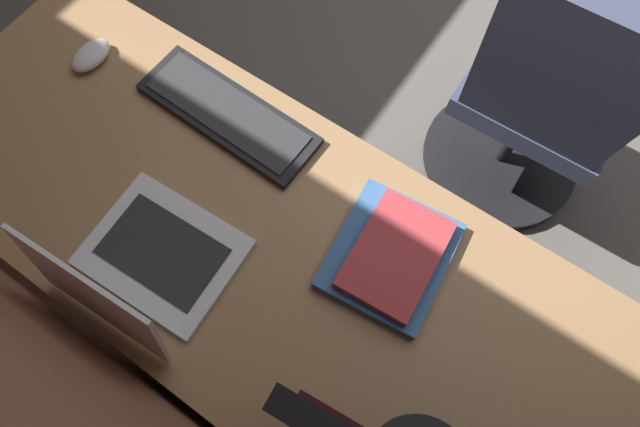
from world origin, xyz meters
The scene contains 8 objects.
floor_plane centered at (0.00, 0.00, 0.00)m, with size 5.60×5.60×0.00m, color #59544F.
desk centered at (-0.10, 1.61, 0.65)m, with size 1.88×0.63×0.73m.
drawer_pedestal centered at (-0.06, 1.64, 0.35)m, with size 0.40×0.51×0.69m.
laptop_leftmost centered at (0.15, 1.79, 0.78)m, with size 0.30×0.29×0.23m.
keyboard_main centered at (0.25, 1.41, 0.74)m, with size 0.42×0.15×0.02m.
mouse_spare centered at (0.60, 1.47, 0.75)m, with size 0.06×0.10×0.03m, color silver.
book_stack_near centered at (-0.22, 1.49, 0.75)m, with size 0.24×0.27×0.05m.
office_chair centered at (-0.32, 0.78, 0.46)m, with size 0.56×0.56×0.97m.
Camera 1 is at (-0.26, 1.79, 1.68)m, focal length 28.00 mm.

